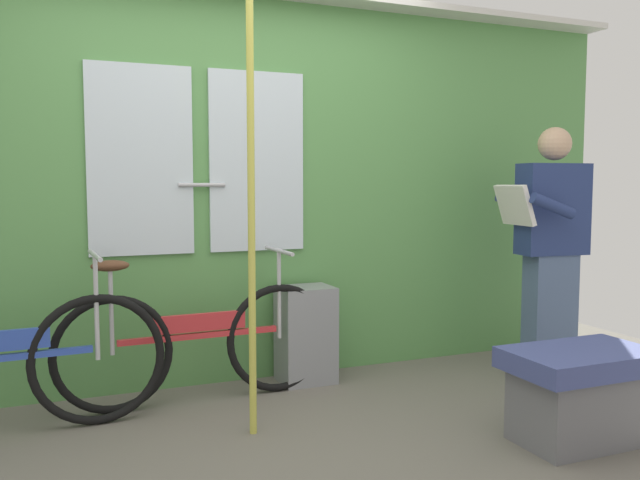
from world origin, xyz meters
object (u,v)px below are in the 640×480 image
Objects in this scene: passenger_reading_newspaper at (550,245)px; bicycle_leaning_behind at (199,342)px; trash_bin_by_wall at (306,334)px; handrail_pole at (251,195)px; bench_seat_corner at (580,393)px.

bicycle_leaning_behind is at bearing -0.59° from passenger_reading_newspaper.
handrail_pole is (-0.55, -0.70, 0.88)m from trash_bin_by_wall.
bench_seat_corner is (-0.67, -0.98, -0.60)m from passenger_reading_newspaper.
handrail_pole reaches higher than trash_bin_by_wall.
passenger_reading_newspaper is 2.13m from handrail_pole.
passenger_reading_newspaper is at bearing 55.77° from bench_seat_corner.
bicycle_leaning_behind is 0.68× the size of handrail_pole.
bench_seat_corner is (1.56, -1.27, -0.11)m from bicycle_leaning_behind.
handrail_pole is 1.84m from bench_seat_corner.
bicycle_leaning_behind is 2.28× the size of bench_seat_corner.
trash_bin_by_wall is (-1.53, 0.42, -0.54)m from passenger_reading_newspaper.
passenger_reading_newspaper is at bearing 7.72° from handrail_pole.
bicycle_leaning_behind is at bearing 104.67° from handrail_pole.
passenger_reading_newspaper is 0.68× the size of handrail_pole.
bicycle_leaning_behind is at bearing 140.92° from bench_seat_corner.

